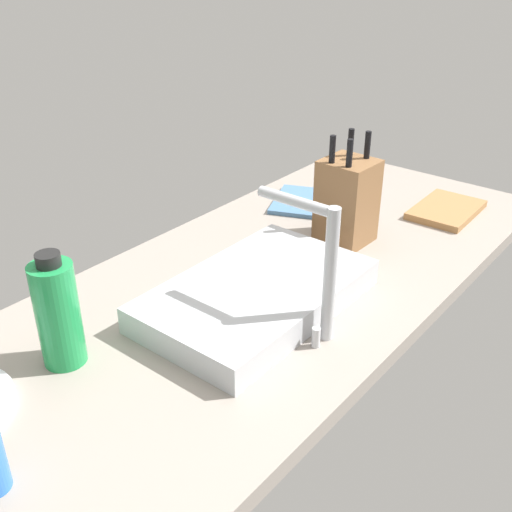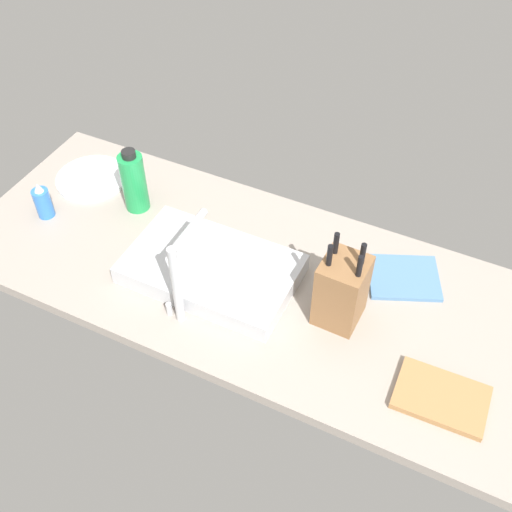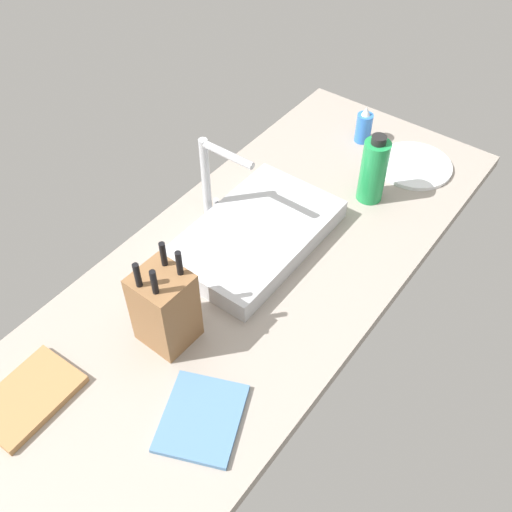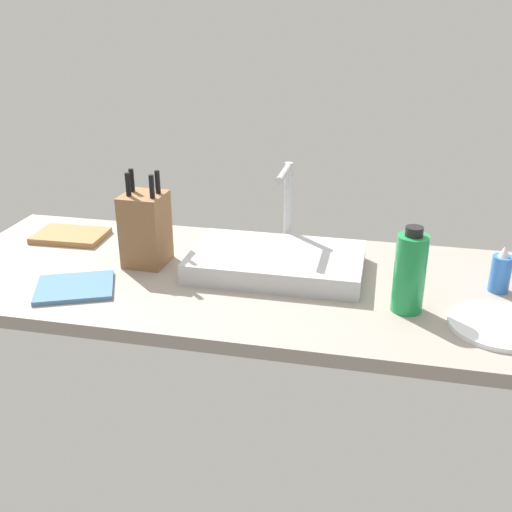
% 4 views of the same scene
% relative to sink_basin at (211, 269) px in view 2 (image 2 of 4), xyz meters
% --- Properties ---
extents(countertop_slab, '(1.69, 0.68, 0.04)m').
position_rel_sink_basin_xyz_m(countertop_slab, '(-0.08, -0.05, -0.05)').
color(countertop_slab, gray).
rests_on(countertop_slab, ground).
extents(sink_basin, '(0.47, 0.29, 0.06)m').
position_rel_sink_basin_xyz_m(sink_basin, '(0.00, 0.00, 0.00)').
color(sink_basin, '#B7BABF').
rests_on(sink_basin, countertop_slab).
extents(faucet, '(0.06, 0.17, 0.27)m').
position_rel_sink_basin_xyz_m(faucet, '(0.00, 0.15, 0.13)').
color(faucet, '#B7BABF').
rests_on(faucet, countertop_slab).
extents(knife_block, '(0.12, 0.12, 0.27)m').
position_rel_sink_basin_xyz_m(knife_block, '(-0.37, -0.02, 0.08)').
color(knife_block, brown).
rests_on(knife_block, countertop_slab).
extents(cutting_board, '(0.22, 0.15, 0.02)m').
position_rel_sink_basin_xyz_m(cutting_board, '(-0.68, 0.11, -0.02)').
color(cutting_board, '#9E7042').
rests_on(cutting_board, countertop_slab).
extents(soap_bottle, '(0.05, 0.05, 0.12)m').
position_rel_sink_basin_xyz_m(soap_bottle, '(0.58, 0.00, 0.03)').
color(soap_bottle, blue).
rests_on(soap_bottle, countertop_slab).
extents(water_bottle, '(0.08, 0.08, 0.21)m').
position_rel_sink_basin_xyz_m(water_bottle, '(0.35, -0.15, 0.07)').
color(water_bottle, '#1E8E47').
rests_on(water_bottle, countertop_slab).
extents(dinner_plate, '(0.23, 0.23, 0.01)m').
position_rel_sink_basin_xyz_m(dinner_plate, '(0.56, -0.20, -0.02)').
color(dinner_plate, white).
rests_on(dinner_plate, countertop_slab).
extents(dish_towel, '(0.24, 0.23, 0.01)m').
position_rel_sink_basin_xyz_m(dish_towel, '(-0.49, -0.23, -0.02)').
color(dish_towel, teal).
rests_on(dish_towel, countertop_slab).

